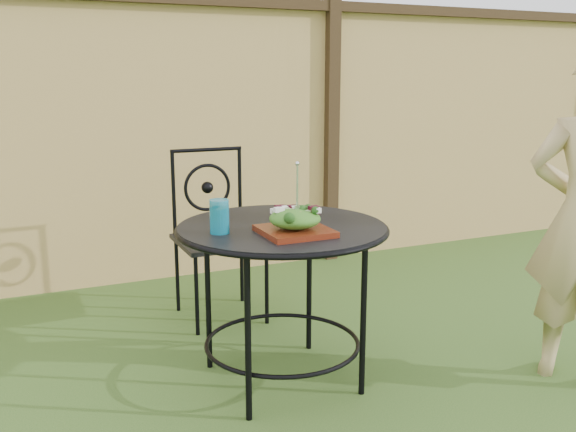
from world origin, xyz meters
The scene contains 7 objects.
fence centered at (0.00, 2.19, 0.95)m, with size 8.00×0.12×1.90m.
patio_table centered at (0.17, 0.47, 0.59)m, with size 0.92×0.92×0.72m.
patio_chair centered at (0.16, 1.38, 0.50)m, with size 0.46×0.46×0.95m.
salad_plate centered at (0.15, 0.30, 0.74)m, with size 0.27×0.27×0.02m, color #48150A.
salad centered at (0.15, 0.30, 0.79)m, with size 0.21×0.21×0.08m, color #235614.
fork centered at (0.16, 0.30, 0.92)m, with size 0.01×0.01×0.18m, color silver.
drinking_glass centered at (-0.12, 0.44, 0.79)m, with size 0.08×0.08×0.14m, color #0D7999.
Camera 1 is at (-0.92, -2.00, 1.36)m, focal length 40.00 mm.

